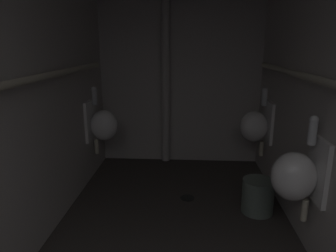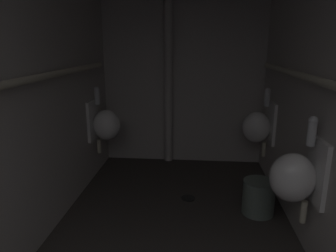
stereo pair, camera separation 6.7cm
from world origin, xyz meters
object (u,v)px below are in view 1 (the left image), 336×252
Objects in this scene: floor_drain at (187,198)px; urinal_left_mid at (102,124)px; urinal_right_mid at (297,175)px; standpipe_back_wall at (166,69)px; waste_bin at (258,196)px; urinal_right_far at (256,125)px.

urinal_left_mid is at bearing 154.17° from floor_drain.
floor_drain is (-0.73, 0.80, -0.62)m from urinal_right_mid.
standpipe_back_wall is at bearing 37.48° from urinal_left_mid.
urinal_right_far is at bearing 82.04° from waste_bin.
floor_drain is at bearing -73.89° from standpipe_back_wall.
urinal_right_far is at bearing -24.29° from standpipe_back_wall.
urinal_right_mid reaches higher than floor_drain.
floor_drain is 0.45× the size of waste_bin.
standpipe_back_wall is (0.67, 0.51, 0.57)m from urinal_left_mid.
standpipe_back_wall is (-1.01, 0.46, 0.57)m from urinal_right_far.
standpipe_back_wall is 1.55m from floor_drain.
urinal_left_mid is 2.10m from urinal_right_mid.
urinal_left_mid is 1.78m from waste_bin.
floor_drain is at bearing 132.47° from urinal_right_mid.
urinal_right_far is 0.32× the size of standpipe_back_wall.
urinal_right_far is 5.39× the size of floor_drain.
floor_drain is at bearing -25.83° from urinal_left_mid.
waste_bin is at bearing -18.77° from floor_drain.
urinal_right_mid is at bearing -80.18° from waste_bin.
floor_drain is at bearing 161.23° from waste_bin.
floor_drain is (0.28, -0.97, -1.18)m from standpipe_back_wall.
urinal_right_mid is at bearing -36.87° from urinal_left_mid.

